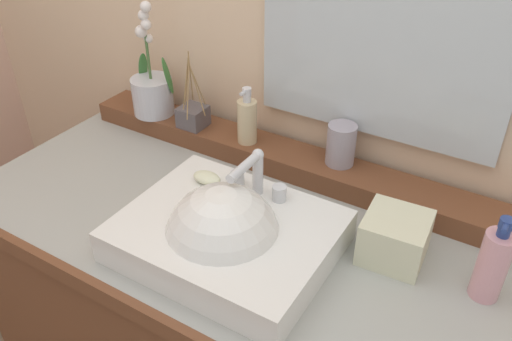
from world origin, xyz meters
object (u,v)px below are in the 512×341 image
tumbler_cup (341,145)px  potted_plant (152,89)px  soap_bar (207,178)px  soap_dispenser (247,120)px  reed_diffuser (193,116)px  tissue_box (395,238)px  sink_basin (225,238)px  lotion_bottle (493,264)px

tumbler_cup → potted_plant: bearing=-176.9°
soap_bar → soap_dispenser: 0.24m
reed_diffuser → tissue_box: reed_diffuser is taller
sink_basin → reed_diffuser: bearing=134.8°
lotion_bottle → potted_plant: bearing=169.6°
soap_bar → reed_diffuser: 0.31m
soap_dispenser → lotion_bottle: 0.69m
reed_diffuser → tissue_box: (0.65, -0.16, -0.04)m
soap_bar → potted_plant: potted_plant is taller
tumbler_cup → lotion_bottle: bearing=-27.7°
tissue_box → sink_basin: bearing=-150.8°
tissue_box → reed_diffuser: bearing=165.8°
soap_dispenser → tissue_box: size_ratio=1.20×
lotion_bottle → soap_bar: bearing=-175.1°
tumbler_cup → tissue_box: bearing=-43.0°
sink_basin → tumbler_cup: 0.39m
sink_basin → potted_plant: size_ratio=1.33×
sink_basin → tissue_box: (0.31, 0.17, 0.01)m
reed_diffuser → tissue_box: 0.67m
tumbler_cup → lotion_bottle: (0.40, -0.21, -0.03)m
soap_bar → lotion_bottle: (0.62, 0.05, -0.01)m
sink_basin → lotion_bottle: 0.53m
potted_plant → tissue_box: size_ratio=2.56×
reed_diffuser → lotion_bottle: size_ratio=1.17×
reed_diffuser → potted_plant: bearing=178.1°
tumbler_cup → reed_diffuser: bearing=-175.2°
soap_bar → reed_diffuser: bearing=132.9°
potted_plant → tumbler_cup: potted_plant is taller
soap_bar → soap_dispenser: bearing=99.1°
sink_basin → lotion_bottle: bearing=17.8°
sink_basin → reed_diffuser: size_ratio=2.00×
potted_plant → reed_diffuser: 0.15m
sink_basin → soap_dispenser: size_ratio=2.82×
soap_dispenser → tissue_box: (0.47, -0.17, -0.07)m
sink_basin → reed_diffuser: 0.48m
soap_dispenser → tumbler_cup: (0.26, 0.03, -0.01)m
soap_dispenser → reed_diffuser: bearing=-178.1°
lotion_bottle → sink_basin: bearing=-162.2°
soap_bar → potted_plant: bearing=146.9°
soap_bar → reed_diffuser: (-0.21, 0.23, -0.00)m
sink_basin → soap_bar: bearing=138.6°
soap_bar → tissue_box: bearing=8.7°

